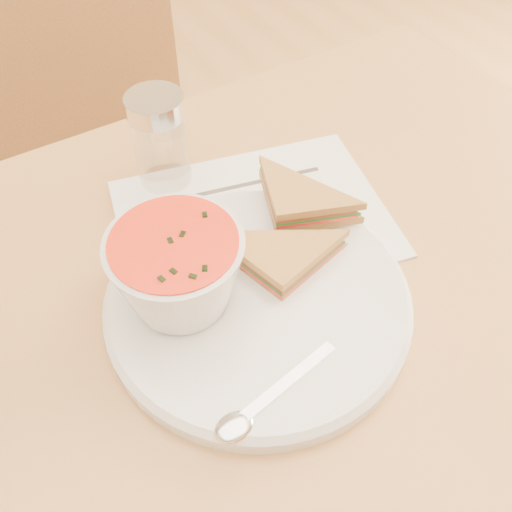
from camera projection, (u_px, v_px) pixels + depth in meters
dining_table at (252, 457)px, 0.84m from camera, size 1.00×0.70×0.75m
chair_far at (116, 186)px, 1.08m from camera, size 0.44×0.44×0.93m
plate at (258, 302)px, 0.55m from camera, size 0.38×0.38×0.02m
soup_bowl at (178, 274)px, 0.51m from camera, size 0.13×0.13×0.08m
sandwich_half_a at (282, 296)px, 0.53m from camera, size 0.12×0.12×0.03m
sandwich_half_b at (276, 226)px, 0.57m from camera, size 0.12×0.12×0.03m
spoon at (280, 389)px, 0.48m from camera, size 0.18×0.07×0.01m
paper_menu at (254, 218)px, 0.63m from camera, size 0.33×0.28×0.00m
condiment_shaker at (160, 141)px, 0.63m from camera, size 0.08×0.08×0.11m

